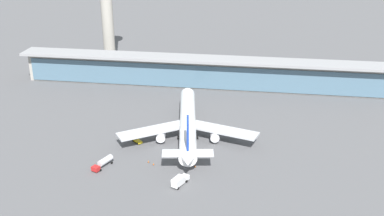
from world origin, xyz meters
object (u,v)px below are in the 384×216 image
(safety_cone_charlie, at_px, (153,164))
(service_truck_near_nose_white, at_px, (179,181))
(airliner_on_stand, at_px, (188,123))
(service_truck_under_wing_yellow, at_px, (137,140))
(safety_cone_alpha, at_px, (195,166))
(safety_cone_bravo, at_px, (148,162))
(service_truck_mid_apron_red, at_px, (103,162))

(safety_cone_charlie, bearing_deg, service_truck_near_nose_white, -45.75)
(airliner_on_stand, xyz_separation_m, service_truck_under_wing_yellow, (-17.97, -7.19, -4.92))
(safety_cone_alpha, height_order, safety_cone_bravo, same)
(safety_cone_bravo, relative_size, safety_cone_charlie, 1.00)
(service_truck_mid_apron_red, bearing_deg, airliner_on_stand, 47.46)
(service_truck_under_wing_yellow, bearing_deg, service_truck_near_nose_white, -52.07)
(airliner_on_stand, xyz_separation_m, service_truck_near_nose_white, (2.88, -33.95, -4.04))
(service_truck_mid_apron_red, relative_size, safety_cone_bravo, 12.58)
(service_truck_mid_apron_red, xyz_separation_m, safety_cone_alpha, (30.38, 4.47, -1.39))
(airliner_on_stand, distance_m, safety_cone_alpha, 23.48)
(service_truck_under_wing_yellow, bearing_deg, airliner_on_stand, 21.79)
(airliner_on_stand, bearing_deg, service_truck_near_nose_white, -85.15)
(airliner_on_stand, bearing_deg, safety_cone_charlie, -109.49)
(safety_cone_alpha, height_order, safety_cone_charlie, same)
(service_truck_near_nose_white, relative_size, safety_cone_charlie, 10.87)
(safety_cone_alpha, relative_size, safety_cone_charlie, 1.00)
(airliner_on_stand, relative_size, safety_cone_alpha, 97.32)
(service_truck_under_wing_yellow, bearing_deg, safety_cone_charlie, -57.43)
(service_truck_near_nose_white, height_order, service_truck_under_wing_yellow, service_truck_near_nose_white)
(service_truck_under_wing_yellow, height_order, safety_cone_bravo, service_truck_under_wing_yellow)
(service_truck_under_wing_yellow, xyz_separation_m, safety_cone_alpha, (24.04, -14.85, -0.49))
(service_truck_near_nose_white, relative_size, safety_cone_alpha, 10.87)
(airliner_on_stand, height_order, safety_cone_charlie, airliner_on_stand)
(airliner_on_stand, xyz_separation_m, service_truck_mid_apron_red, (-24.31, -26.50, -4.02))
(service_truck_near_nose_white, relative_size, service_truck_under_wing_yellow, 1.31)
(service_truck_near_nose_white, height_order, safety_cone_charlie, service_truck_near_nose_white)
(safety_cone_bravo, height_order, safety_cone_charlie, same)
(safety_cone_alpha, bearing_deg, service_truck_mid_apron_red, -171.64)
(airliner_on_stand, relative_size, service_truck_near_nose_white, 8.95)
(safety_cone_bravo, bearing_deg, service_truck_under_wing_yellow, 118.98)
(service_truck_mid_apron_red, bearing_deg, service_truck_under_wing_yellow, 71.83)
(airliner_on_stand, distance_m, safety_cone_bravo, 24.24)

